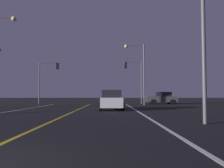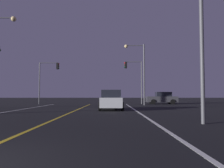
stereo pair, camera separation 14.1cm
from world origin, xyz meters
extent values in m
cube|color=silver|center=(4.96, 10.79, 0.00)|extent=(0.16, 33.58, 0.01)
cube|color=gold|center=(0.00, 10.79, 0.00)|extent=(0.16, 33.58, 0.01)
cylinder|color=black|center=(2.03, 17.43, 0.34)|extent=(0.22, 0.68, 0.68)
cylinder|color=black|center=(3.83, 17.43, 0.34)|extent=(0.22, 0.68, 0.68)
cylinder|color=black|center=(2.03, 14.73, 0.34)|extent=(0.22, 0.68, 0.68)
cylinder|color=black|center=(3.83, 14.73, 0.34)|extent=(0.22, 0.68, 0.68)
cube|color=#B7BABF|center=(2.93, 16.08, 0.66)|extent=(1.80, 4.30, 0.80)
cube|color=black|center=(2.93, 15.83, 1.38)|extent=(1.60, 2.10, 0.64)
cube|color=red|center=(2.33, 13.98, 0.76)|extent=(0.24, 0.08, 0.16)
cube|color=red|center=(3.53, 13.98, 0.76)|extent=(0.24, 0.08, 0.16)
cylinder|color=black|center=(8.70, 27.91, 0.34)|extent=(0.68, 0.22, 0.68)
cylinder|color=black|center=(8.70, 29.71, 0.34)|extent=(0.68, 0.22, 0.68)
cylinder|color=black|center=(11.40, 27.91, 0.34)|extent=(0.68, 0.22, 0.68)
cylinder|color=black|center=(11.40, 29.71, 0.34)|extent=(0.68, 0.22, 0.68)
cube|color=#38383D|center=(10.05, 28.81, 0.66)|extent=(4.30, 1.80, 0.80)
cube|color=black|center=(10.30, 28.81, 1.38)|extent=(2.10, 1.60, 0.64)
cube|color=red|center=(12.15, 28.21, 0.76)|extent=(0.08, 0.24, 0.16)
cube|color=red|center=(12.15, 29.41, 0.76)|extent=(0.08, 0.24, 0.16)
cylinder|color=#4C4C51|center=(7.14, 28.08, 2.98)|extent=(0.14, 0.14, 5.96)
cylinder|color=#4C4C51|center=(6.05, 28.08, 5.91)|extent=(2.17, 0.10, 0.10)
cube|color=black|center=(4.96, 28.08, 5.46)|extent=(0.28, 0.36, 0.90)
sphere|color=red|center=(4.80, 28.08, 5.76)|extent=(0.20, 0.20, 0.20)
sphere|color=#3C2706|center=(4.80, 28.08, 5.46)|extent=(0.20, 0.20, 0.20)
sphere|color=#063816|center=(4.80, 28.08, 5.16)|extent=(0.20, 0.20, 0.20)
cylinder|color=#4C4C51|center=(-7.14, 28.08, 2.91)|extent=(0.14, 0.14, 5.82)
cylinder|color=#4C4C51|center=(-5.88, 28.08, 5.77)|extent=(2.51, 0.10, 0.10)
cube|color=black|center=(-4.63, 28.08, 5.32)|extent=(0.28, 0.36, 0.90)
sphere|color=red|center=(-4.47, 28.08, 5.62)|extent=(0.20, 0.20, 0.20)
sphere|color=#3C2706|center=(-4.47, 28.08, 5.32)|extent=(0.20, 0.20, 0.20)
sphere|color=#063816|center=(-4.47, 28.08, 5.02)|extent=(0.20, 0.20, 0.20)
cylinder|color=#4C4C51|center=(7.03, 6.44, 4.04)|extent=(0.18, 0.18, 8.08)
cylinder|color=#4C4C51|center=(-6.15, 15.17, 7.76)|extent=(1.77, 0.10, 0.10)
sphere|color=#F9D88C|center=(-5.26, 15.17, 7.66)|extent=(0.44, 0.44, 0.44)
cylinder|color=#4C4C51|center=(7.03, 24.78, 3.83)|extent=(0.18, 0.18, 7.65)
cylinder|color=#4C4C51|center=(5.90, 24.78, 7.50)|extent=(2.26, 0.10, 0.10)
sphere|color=#F9D88C|center=(4.78, 24.78, 7.40)|extent=(0.44, 0.44, 0.44)
camera|label=1|loc=(2.86, -3.70, 1.28)|focal=36.63mm
camera|label=2|loc=(3.00, -3.70, 1.28)|focal=36.63mm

